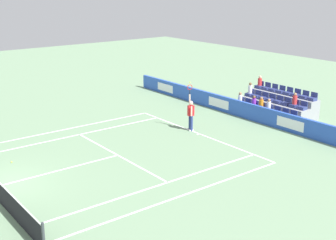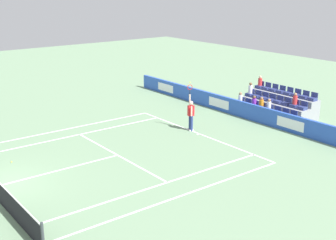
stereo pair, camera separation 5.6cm
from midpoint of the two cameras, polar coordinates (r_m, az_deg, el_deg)
line_baseline at (r=26.22m, az=4.04°, el=-1.74°), size 10.97×0.10×0.01m
line_service at (r=23.14m, az=-6.24°, el=-4.38°), size 8.23×0.10×0.01m
line_centre_service at (r=21.79m, az=-13.47°, el=-6.14°), size 0.10×6.40×0.01m
line_singles_sideline_left at (r=26.37m, az=-11.77°, el=-1.96°), size 0.10×11.89×0.01m
line_singles_sideline_right at (r=19.75m, az=-1.06°, el=-8.13°), size 0.10×11.89×0.01m
line_doubles_sideline_left at (r=27.55m, az=-13.03°, el=-1.22°), size 0.10×11.89×0.01m
line_doubles_sideline_right at (r=18.78m, az=1.46°, el=-9.53°), size 0.10×11.89×0.01m
line_centre_mark at (r=26.15m, az=3.87°, el=-1.79°), size 0.10×0.20×0.01m
sponsor_barrier at (r=29.06m, az=10.60°, el=0.94°), size 23.75×0.22×1.04m
tennis_player at (r=26.55m, az=2.93°, el=0.75°), size 0.51×0.43×2.85m
stadium_stand at (r=30.77m, az=13.46°, el=1.70°), size 4.96×2.85×2.15m
loose_tennis_ball at (r=23.33m, az=-18.88°, el=-4.97°), size 0.07×0.07×0.07m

